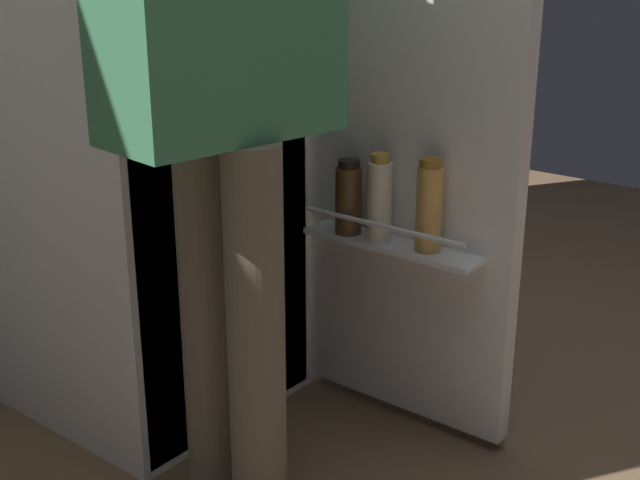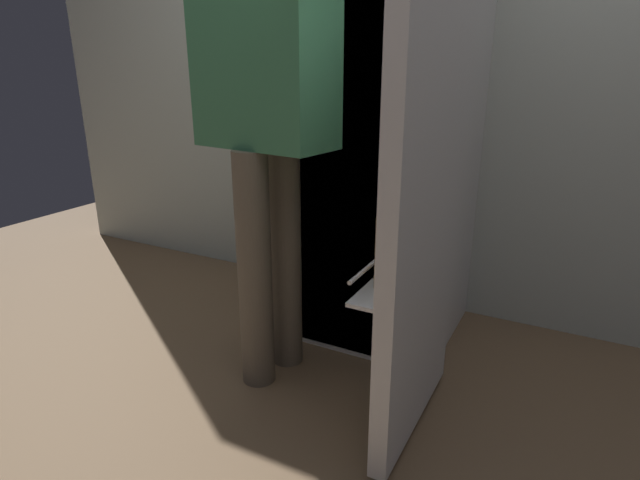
% 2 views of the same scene
% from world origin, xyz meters
% --- Properties ---
extents(ground_plane, '(5.90, 5.90, 0.00)m').
position_xyz_m(ground_plane, '(0.00, 0.00, 0.00)').
color(ground_plane, brown).
extents(kitchen_wall, '(4.40, 0.10, 2.54)m').
position_xyz_m(kitchen_wall, '(0.00, 0.91, 1.27)').
color(kitchen_wall, beige).
rests_on(kitchen_wall, ground_plane).
extents(refrigerator, '(0.68, 1.21, 1.78)m').
position_xyz_m(refrigerator, '(0.03, 0.50, 0.89)').
color(refrigerator, white).
rests_on(refrigerator, ground_plane).
extents(person, '(0.57, 0.82, 1.71)m').
position_xyz_m(person, '(-0.22, 0.02, 1.04)').
color(person, '#665B4C').
rests_on(person, ground_plane).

